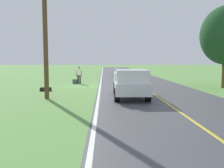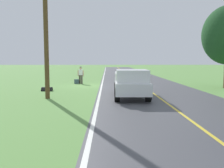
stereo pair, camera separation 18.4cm
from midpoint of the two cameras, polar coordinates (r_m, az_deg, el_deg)
The scene contains 9 objects.
ground_plane at distance 22.66m, azimuth -5.51°, elevation -0.42°, with size 200.00×200.00×0.00m, color #609347.
road_surface at distance 22.84m, azimuth 7.49°, elevation -0.39°, with size 8.07×120.00×0.00m, color #47474C.
lane_edge_line at distance 22.59m, azimuth -2.23°, elevation -0.40°, with size 0.16×117.60×0.00m, color silver.
lane_centre_line at distance 22.84m, azimuth 7.49°, elevation -0.38°, with size 0.14×117.60×0.00m, color gold.
hitchhiker_walking at distance 24.67m, azimuth -7.19°, elevation 2.34°, with size 0.62×0.51×1.75m.
suitcase_carried at distance 24.68m, azimuth -8.16°, elevation 0.58°, with size 0.20×0.46×0.46m, color #384C56.
pickup_truck_passing at distance 15.34m, azimuth 4.85°, elevation 0.31°, with size 2.20×5.45×1.82m.
utility_pole_roadside at distance 15.52m, azimuth -14.99°, elevation 11.30°, with size 0.28×0.28×7.93m, color brown.
drainage_culvert at distance 19.48m, azimuth -14.84°, elevation -1.58°, with size 0.60×0.60×0.80m, color black.
Camera 2 is at (-1.84, 22.46, 2.39)m, focal length 38.71 mm.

